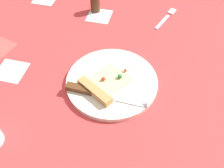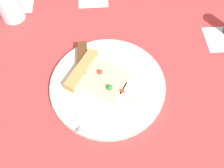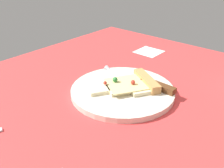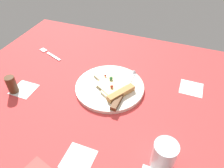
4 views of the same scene
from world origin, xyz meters
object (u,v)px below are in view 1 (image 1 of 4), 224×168
Objects in this scene: plate at (112,82)px; pizza_slice at (106,83)px; fork at (167,17)px; pepper_shaker at (95,3)px; knife at (98,93)px.

pizza_slice is (2.23, -1.31, 1.54)cm from plate.
plate is 39.39cm from fork.
fork is at bearing 101.24° from pizza_slice.
pepper_shaker is at bearing -154.87° from fork.
pizza_slice is at bearing -88.76° from fork.
knife reaches higher than fork.
plate is 3.79× the size of pepper_shaker.
pepper_shaker is 0.49× the size of fork.
fork is (-39.49, 14.10, -1.89)cm from pizza_slice.
pepper_shaker reaches higher than fork.
pepper_shaker is (-41.31, -12.68, 1.56)cm from knife.
pepper_shaker is 28.35cm from fork.
pizza_slice is 1.27× the size of fork.
pepper_shaker reaches higher than pizza_slice.
plate is 38.47cm from pepper_shaker.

